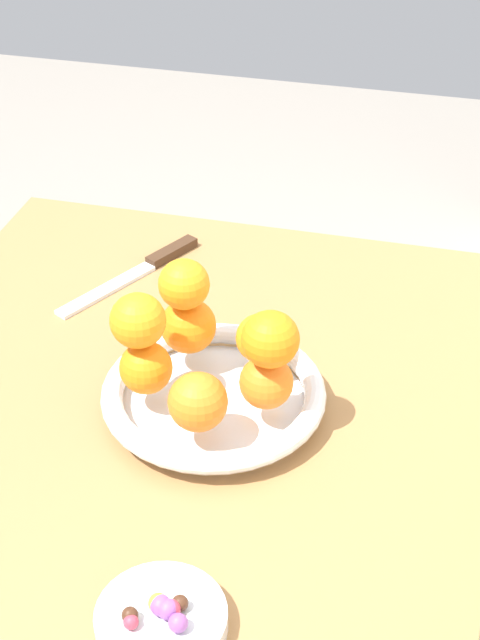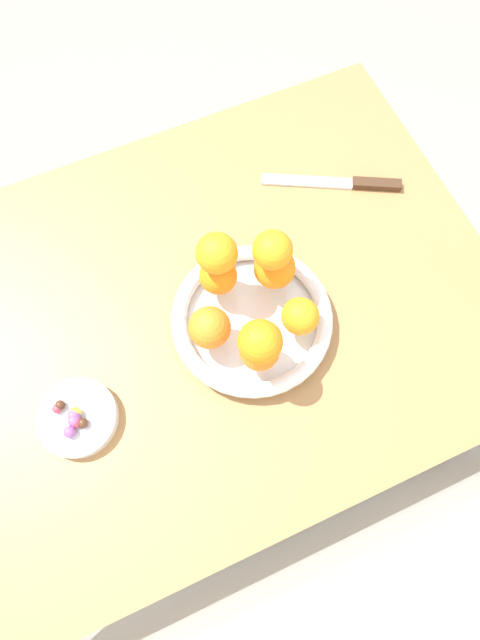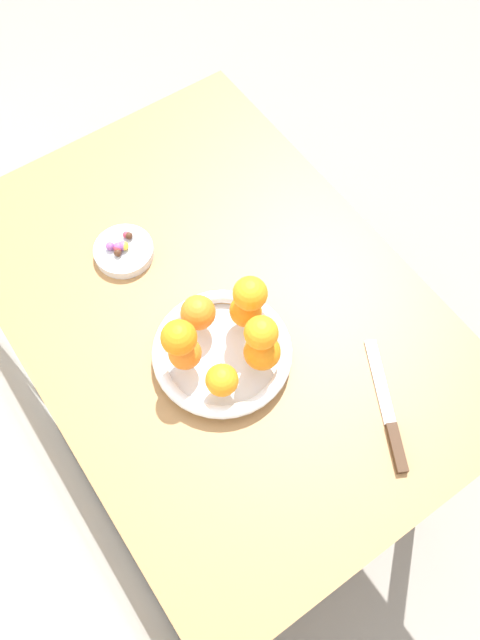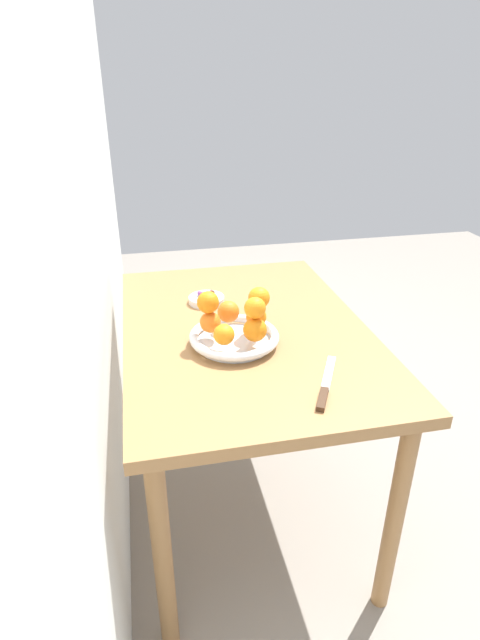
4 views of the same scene
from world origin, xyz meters
name	(u,v)px [view 2 (image 2 of 4)]	position (x,y,z in m)	size (l,w,h in m)	color
ground_plane	(208,401)	(0.00, 0.00, 0.00)	(6.00, 6.00, 0.00)	gray
dining_table	(187,335)	(0.00, 0.00, 0.65)	(1.10, 0.76, 0.74)	#9E7042
fruit_bowl	(252,319)	(-0.10, 0.06, 0.76)	(0.27, 0.27, 0.04)	silver
candy_dish	(78,418)	(0.21, 0.09, 0.75)	(0.12, 0.12, 0.02)	silver
orange_0	(218,276)	(-0.08, -0.02, 0.81)	(0.06, 0.06, 0.06)	orange
orange_1	(209,328)	(-0.03, 0.06, 0.81)	(0.07, 0.07, 0.07)	orange
orange_2	(259,351)	(-0.09, 0.12, 0.81)	(0.06, 0.06, 0.06)	orange
orange_3	(300,316)	(-0.17, 0.10, 0.81)	(0.06, 0.06, 0.06)	orange
orange_4	(275,268)	(-0.16, 0.01, 0.81)	(0.07, 0.07, 0.07)	orange
orange_5	(260,342)	(-0.08, 0.13, 0.87)	(0.06, 0.06, 0.06)	orange
orange_6	(217,253)	(-0.08, -0.02, 0.87)	(0.06, 0.06, 0.06)	orange
orange_7	(272,250)	(-0.16, 0.01, 0.88)	(0.06, 0.06, 0.06)	orange
candy_ball_0	(83,423)	(0.20, 0.11, 0.77)	(0.02, 0.02, 0.02)	#472819
candy_ball_1	(60,405)	(0.22, 0.07, 0.77)	(0.02, 0.02, 0.02)	#472819
candy_ball_2	(74,421)	(0.21, 0.10, 0.77)	(0.02, 0.02, 0.02)	#8C4C99
candy_ball_3	(70,432)	(0.22, 0.11, 0.77)	(0.02, 0.02, 0.02)	#8C4C99
candy_ball_4	(74,415)	(0.21, 0.09, 0.77)	(0.02, 0.02, 0.02)	#8C4C99
candy_ball_5	(57,409)	(0.23, 0.07, 0.77)	(0.01, 0.01, 0.01)	#C6384C
candy_ball_6	(76,422)	(0.21, 0.10, 0.77)	(0.02, 0.02, 0.02)	#C6384C
candy_ball_7	(75,413)	(0.21, 0.09, 0.77)	(0.02, 0.02, 0.02)	gold
knife	(344,183)	(-0.38, -0.13, 0.75)	(0.24, 0.14, 0.01)	#3F2819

